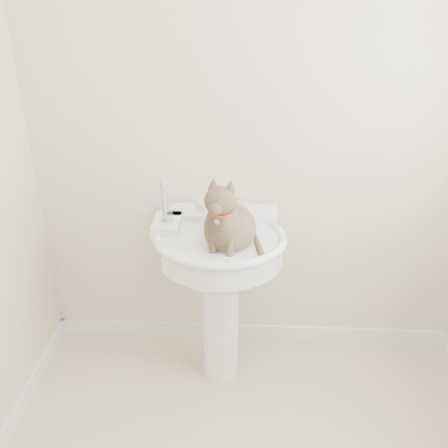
# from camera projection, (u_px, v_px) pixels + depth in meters

# --- Properties ---
(wall_back) EXTENTS (2.20, 0.00, 2.50)m
(wall_back) POSITION_uv_depth(u_px,v_px,m) (259.00, 123.00, 2.30)
(wall_back) COLOR beige
(wall_back) RESTS_ON ground
(baseboard_back) EXTENTS (2.20, 0.02, 0.09)m
(baseboard_back) POSITION_uv_depth(u_px,v_px,m) (252.00, 332.00, 2.84)
(baseboard_back) COLOR white
(baseboard_back) RESTS_ON floor
(pedestal_sink) EXTENTS (0.62, 0.61, 0.85)m
(pedestal_sink) POSITION_uv_depth(u_px,v_px,m) (220.00, 263.00, 2.31)
(pedestal_sink) COLOR white
(pedestal_sink) RESTS_ON floor
(faucet) EXTENTS (0.28, 0.12, 0.14)m
(faucet) POSITION_uv_depth(u_px,v_px,m) (222.00, 206.00, 2.35)
(faucet) COLOR silver
(faucet) RESTS_ON pedestal_sink
(soap_bar) EXTENTS (0.09, 0.06, 0.03)m
(soap_bar) POSITION_uv_depth(u_px,v_px,m) (230.00, 203.00, 2.44)
(soap_bar) COLOR orange
(soap_bar) RESTS_ON pedestal_sink
(toothbrush_cup) EXTENTS (0.07, 0.07, 0.19)m
(toothbrush_cup) POSITION_uv_depth(u_px,v_px,m) (166.00, 211.00, 2.28)
(toothbrush_cup) COLOR silver
(toothbrush_cup) RESTS_ON pedestal_sink
(cat) EXTENTS (0.25, 0.32, 0.46)m
(cat) POSITION_uv_depth(u_px,v_px,m) (229.00, 225.00, 2.13)
(cat) COLOR brown
(cat) RESTS_ON pedestal_sink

